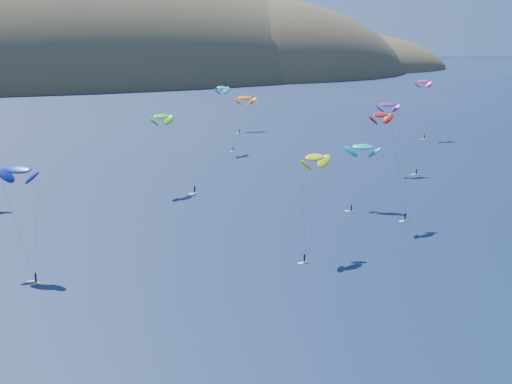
% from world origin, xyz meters
% --- Properties ---
extents(island, '(730.00, 300.00, 210.00)m').
position_xyz_m(island, '(39.40, 562.36, -10.74)').
color(island, '#3D3526').
rests_on(island, ground).
extents(kitesurfer_2, '(10.28, 9.88, 20.95)m').
position_xyz_m(kitesurfer_2, '(-1.38, 64.43, 18.74)').
color(kitesurfer_2, yellow).
rests_on(kitesurfer_2, ground).
extents(kitesurfer_3, '(11.32, 12.50, 22.15)m').
position_xyz_m(kitesurfer_3, '(-13.49, 128.74, 19.86)').
color(kitesurfer_3, yellow).
rests_on(kitesurfer_3, ground).
extents(kitesurfer_4, '(8.55, 7.67, 24.45)m').
position_xyz_m(kitesurfer_4, '(23.44, 179.72, 22.21)').
color(kitesurfer_4, yellow).
rests_on(kitesurfer_4, ground).
extents(kitesurfer_5, '(10.33, 9.02, 17.07)m').
position_xyz_m(kitesurfer_5, '(26.42, 91.25, 14.75)').
color(kitesurfer_5, yellow).
rests_on(kitesurfer_5, ground).
extents(kitesurfer_6, '(9.81, 12.14, 22.39)m').
position_xyz_m(kitesurfer_6, '(56.53, 125.54, 20.25)').
color(kitesurfer_6, yellow).
rests_on(kitesurfer_6, ground).
extents(kitesurfer_8, '(8.17, 6.87, 24.32)m').
position_xyz_m(kitesurfer_8, '(106.66, 175.79, 22.01)').
color(kitesurfer_8, yellow).
rests_on(kitesurfer_8, ground).
extents(kitesurfer_9, '(9.52, 6.92, 26.12)m').
position_xyz_m(kitesurfer_9, '(23.18, 79.08, 24.08)').
color(kitesurfer_9, yellow).
rests_on(kitesurfer_9, ground).
extents(kitesurfer_10, '(8.72, 14.46, 20.85)m').
position_xyz_m(kitesurfer_10, '(-55.52, 76.59, 18.46)').
color(kitesurfer_10, yellow).
rests_on(kitesurfer_10, ground).
extents(kitesurfer_11, '(11.73, 11.56, 16.18)m').
position_xyz_m(kitesurfer_11, '(50.55, 223.09, 13.56)').
color(kitesurfer_11, yellow).
rests_on(kitesurfer_11, ground).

